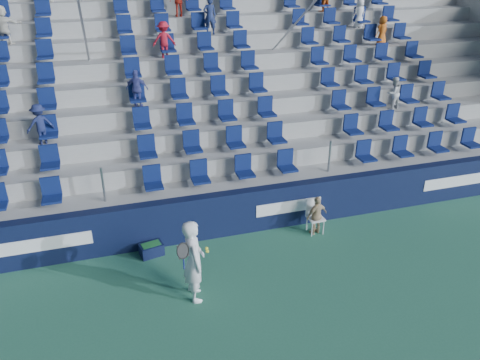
# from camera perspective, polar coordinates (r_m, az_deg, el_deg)

# --- Properties ---
(ground) EXTENTS (70.00, 70.00, 0.00)m
(ground) POSITION_cam_1_polar(r_m,az_deg,el_deg) (10.04, 3.65, -15.79)
(ground) COLOR #2F6F52
(ground) RESTS_ON ground
(sponsor_wall) EXTENTS (24.00, 0.32, 1.20)m
(sponsor_wall) POSITION_cam_1_polar(r_m,az_deg,el_deg) (12.12, -1.37, -4.09)
(sponsor_wall) COLOR #0E1534
(sponsor_wall) RESTS_ON ground
(grandstand) EXTENTS (24.00, 8.17, 6.63)m
(grandstand) POSITION_cam_1_polar(r_m,az_deg,el_deg) (16.11, -6.36, 9.50)
(grandstand) COLOR #9F9F9A
(grandstand) RESTS_ON ground
(tennis_player) EXTENTS (0.69, 0.70, 1.88)m
(tennis_player) POSITION_cam_1_polar(r_m,az_deg,el_deg) (9.86, -5.65, -9.75)
(tennis_player) COLOR white
(tennis_player) RESTS_ON ground
(line_judge_chair) EXTENTS (0.42, 0.43, 0.93)m
(line_judge_chair) POSITION_cam_1_polar(r_m,az_deg,el_deg) (12.44, 9.05, -3.99)
(line_judge_chair) COLOR white
(line_judge_chair) RESTS_ON ground
(line_judge) EXTENTS (0.67, 0.41, 1.07)m
(line_judge) POSITION_cam_1_polar(r_m,az_deg,el_deg) (12.32, 9.34, -4.28)
(line_judge) COLOR tan
(line_judge) RESTS_ON ground
(ball_bin) EXTENTS (0.61, 0.47, 0.31)m
(ball_bin) POSITION_cam_1_polar(r_m,az_deg,el_deg) (11.72, -10.74, -8.26)
(ball_bin) COLOR #0E1433
(ball_bin) RESTS_ON ground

